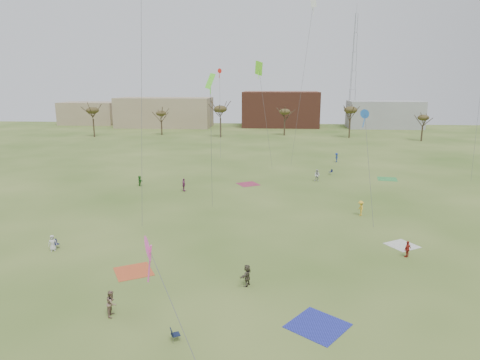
# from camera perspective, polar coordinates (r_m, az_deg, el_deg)

# --- Properties ---
(ground) EXTENTS (260.00, 260.00, 0.00)m
(ground) POSITION_cam_1_polar(r_m,az_deg,el_deg) (34.07, -1.77, -13.70)
(ground) COLOR #35561B
(ground) RESTS_ON ground
(flyer_near_left) EXTENTS (0.88, 0.78, 1.51)m
(flyer_near_left) POSITION_cam_1_polar(r_m,az_deg,el_deg) (43.36, -23.94, -7.76)
(flyer_near_left) COLOR silver
(flyer_near_left) RESTS_ON ground
(spectator_fore_a) EXTENTS (0.91, 0.86, 1.51)m
(spectator_fore_a) POSITION_cam_1_polar(r_m,az_deg,el_deg) (41.15, 21.64, -8.65)
(spectator_fore_a) COLOR maroon
(spectator_fore_a) RESTS_ON ground
(spectator_fore_b) EXTENTS (0.79, 0.96, 1.81)m
(spectator_fore_b) POSITION_cam_1_polar(r_m,az_deg,el_deg) (30.71, -16.90, -15.60)
(spectator_fore_b) COLOR #7D614F
(spectator_fore_b) RESTS_ON ground
(spectator_fore_c) EXTENTS (1.06, 1.68, 1.73)m
(spectator_fore_c) POSITION_cam_1_polar(r_m,az_deg,el_deg) (33.31, 0.96, -12.70)
(spectator_fore_c) COLOR #4F4A39
(spectator_fore_c) RESTS_ON ground
(flyer_mid_b) EXTENTS (0.77, 1.21, 1.79)m
(flyer_mid_b) POSITION_cam_1_polar(r_m,az_deg,el_deg) (51.68, 15.95, -3.67)
(flyer_mid_b) COLOR gold
(flyer_mid_b) RESTS_ON ground
(spectator_mid_d) EXTENTS (0.49, 1.11, 1.87)m
(spectator_mid_d) POSITION_cam_1_polar(r_m,az_deg,el_deg) (61.15, -7.58, -0.65)
(spectator_mid_d) COLOR #8E3B73
(spectator_mid_d) RESTS_ON ground
(spectator_mid_e) EXTENTS (1.12, 1.01, 1.87)m
(spectator_mid_e) POSITION_cam_1_polar(r_m,az_deg,el_deg) (67.80, 10.35, 0.61)
(spectator_mid_e) COLOR silver
(spectator_mid_e) RESTS_ON ground
(flyer_far_a) EXTENTS (1.23, 1.44, 1.56)m
(flyer_far_a) POSITION_cam_1_polar(r_m,az_deg,el_deg) (65.57, -13.35, -0.10)
(flyer_far_a) COLOR #286923
(flyer_far_a) RESTS_ON ground
(flyer_far_c) EXTENTS (0.83, 1.25, 1.80)m
(flyer_far_c) POSITION_cam_1_polar(r_m,az_deg,el_deg) (84.86, 12.85, 2.97)
(flyer_far_c) COLOR navy
(flyer_far_c) RESTS_ON ground
(blanket_red) EXTENTS (3.94, 3.94, 0.03)m
(blanket_red) POSITION_cam_1_polar(r_m,az_deg,el_deg) (36.96, -14.14, -11.88)
(blanket_red) COLOR #CF5229
(blanket_red) RESTS_ON ground
(blanket_blue) EXTENTS (4.61, 4.61, 0.03)m
(blanket_blue) POSITION_cam_1_polar(r_m,az_deg,el_deg) (29.30, 10.43, -18.76)
(blanket_blue) COLOR #232C9B
(blanket_blue) RESTS_ON ground
(blanket_cream) EXTENTS (3.46, 3.46, 0.03)m
(blanket_cream) POSITION_cam_1_polar(r_m,az_deg,el_deg) (44.00, 20.98, -8.23)
(blanket_cream) COLOR silver
(blanket_cream) RESTS_ON ground
(blanket_plum) EXTENTS (4.04, 4.04, 0.03)m
(blanket_plum) POSITION_cam_1_polar(r_m,az_deg,el_deg) (64.95, 1.11, -0.57)
(blanket_plum) COLOR #922D49
(blanket_plum) RESTS_ON ground
(blanket_olive) EXTENTS (3.46, 3.46, 0.03)m
(blanket_olive) POSITION_cam_1_polar(r_m,az_deg,el_deg) (72.39, 19.22, 0.12)
(blanket_olive) COLOR green
(blanket_olive) RESTS_ON ground
(camp_chair_left) EXTENTS (0.72, 0.71, 0.87)m
(camp_chair_left) POSITION_cam_1_polar(r_m,az_deg,el_deg) (43.97, -23.55, -8.13)
(camp_chair_left) COLOR #141639
(camp_chair_left) RESTS_ON ground
(camp_chair_center) EXTENTS (0.72, 0.70, 0.87)m
(camp_chair_center) POSITION_cam_1_polar(r_m,az_deg,el_deg) (27.66, -8.70, -20.16)
(camp_chair_center) COLOR #121A33
(camp_chair_center) RESTS_ON ground
(camp_chair_right) EXTENTS (0.71, 0.69, 0.87)m
(camp_chair_right) POSITION_cam_1_polar(r_m,az_deg,el_deg) (73.41, 12.10, 0.94)
(camp_chair_right) COLOR #151B3B
(camp_chair_right) RESTS_ON ground
(kites_aloft) EXTENTS (61.04, 66.90, 27.72)m
(kites_aloft) POSITION_cam_1_polar(r_m,az_deg,el_deg) (54.19, 2.08, 20.06)
(kites_aloft) COLOR red
(kites_aloft) RESTS_ON ground
(tree_line) EXTENTS (117.44, 49.32, 8.91)m
(tree_line) POSITION_cam_1_polar(r_m,az_deg,el_deg) (109.82, 1.53, 8.79)
(tree_line) COLOR #3A2B1E
(tree_line) RESTS_ON ground
(building_tan) EXTENTS (32.00, 14.00, 10.00)m
(building_tan) POSITION_cam_1_polar(r_m,az_deg,el_deg) (150.60, -10.10, 8.97)
(building_tan) COLOR #937F60
(building_tan) RESTS_ON ground
(building_brick) EXTENTS (26.00, 16.00, 12.00)m
(building_brick) POSITION_cam_1_polar(r_m,az_deg,el_deg) (150.49, 5.49, 9.49)
(building_brick) COLOR brown
(building_brick) RESTS_ON ground
(building_grey) EXTENTS (24.00, 12.00, 9.00)m
(building_grey) POSITION_cam_1_polar(r_m,az_deg,el_deg) (152.99, 18.85, 8.35)
(building_grey) COLOR gray
(building_grey) RESTS_ON ground
(building_tan_west) EXTENTS (20.00, 12.00, 8.00)m
(building_tan_west) POSITION_cam_1_polar(r_m,az_deg,el_deg) (167.33, -19.55, 8.48)
(building_tan_west) COLOR #937F60
(building_tan_west) RESTS_ON ground
(radio_tower) EXTENTS (1.51, 1.72, 41.00)m
(radio_tower) POSITION_cam_1_polar(r_m,az_deg,el_deg) (157.47, 15.00, 14.08)
(radio_tower) COLOR #9EA3A8
(radio_tower) RESTS_ON ground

